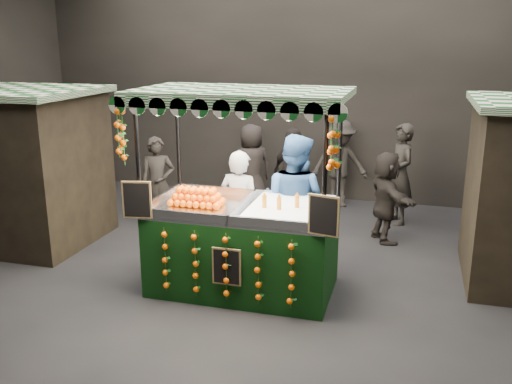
# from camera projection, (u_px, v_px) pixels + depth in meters

# --- Properties ---
(ground) EXTENTS (12.00, 12.00, 0.00)m
(ground) POSITION_uv_depth(u_px,v_px,m) (240.00, 292.00, 7.74)
(ground) COLOR black
(ground) RESTS_ON ground
(market_hall) EXTENTS (12.10, 10.10, 5.05)m
(market_hall) POSITION_uv_depth(u_px,v_px,m) (238.00, 39.00, 6.84)
(market_hall) COLOR black
(market_hall) RESTS_ON ground
(neighbour_stall_left) EXTENTS (3.00, 2.20, 2.60)m
(neighbour_stall_left) POSITION_uv_depth(u_px,v_px,m) (10.00, 165.00, 9.47)
(neighbour_stall_left) COLOR black
(neighbour_stall_left) RESTS_ON ground
(juice_stall) EXTENTS (2.85, 1.68, 2.76)m
(juice_stall) POSITION_uv_depth(u_px,v_px,m) (243.00, 231.00, 7.59)
(juice_stall) COLOR black
(juice_stall) RESTS_ON ground
(vendor_grey) EXTENTS (0.71, 0.51, 1.81)m
(vendor_grey) POSITION_uv_depth(u_px,v_px,m) (240.00, 209.00, 8.39)
(vendor_grey) COLOR gray
(vendor_grey) RESTS_ON ground
(vendor_blue) EXTENTS (1.21, 1.08, 2.08)m
(vendor_blue) POSITION_uv_depth(u_px,v_px,m) (294.00, 204.00, 8.20)
(vendor_blue) COLOR #294D85
(vendor_blue) RESTS_ON ground
(shopper_0) EXTENTS (0.73, 0.61, 1.70)m
(shopper_0) POSITION_uv_depth(u_px,v_px,m) (158.00, 184.00, 10.09)
(shopper_0) COLOR #292421
(shopper_0) RESTS_ON ground
(shopper_1) EXTENTS (1.15, 1.16, 1.89)m
(shopper_1) POSITION_uv_depth(u_px,v_px,m) (496.00, 189.00, 9.35)
(shopper_1) COLOR #2C2523
(shopper_1) RESTS_ON ground
(shopper_2) EXTENTS (1.09, 0.99, 1.79)m
(shopper_2) POSITION_uv_depth(u_px,v_px,m) (293.00, 175.00, 10.53)
(shopper_2) COLOR #2A2422
(shopper_2) RESTS_ON ground
(shopper_3) EXTENTS (1.32, 1.03, 1.80)m
(shopper_3) POSITION_uv_depth(u_px,v_px,m) (339.00, 164.00, 11.44)
(shopper_3) COLOR #2B2723
(shopper_3) RESTS_ON ground
(shopper_4) EXTENTS (1.01, 0.97, 1.74)m
(shopper_4) POSITION_uv_depth(u_px,v_px,m) (252.00, 167.00, 11.29)
(shopper_4) COLOR #2A2422
(shopper_4) RESTS_ON ground
(shopper_5) EXTENTS (1.04, 1.51, 1.57)m
(shopper_5) POSITION_uv_depth(u_px,v_px,m) (386.00, 197.00, 9.49)
(shopper_5) COLOR #2A2522
(shopper_5) RESTS_ON ground
(shopper_6) EXTENTS (0.71, 0.82, 1.89)m
(shopper_6) POSITION_uv_depth(u_px,v_px,m) (400.00, 174.00, 10.38)
(shopper_6) COLOR #292521
(shopper_6) RESTS_ON ground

